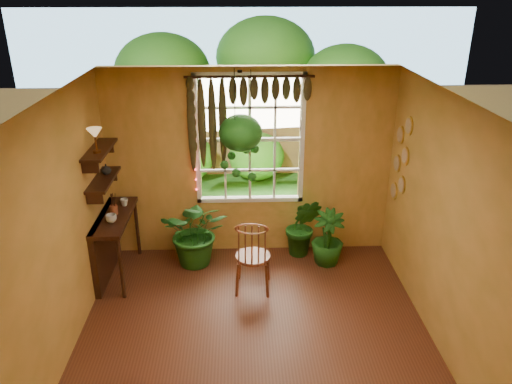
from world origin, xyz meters
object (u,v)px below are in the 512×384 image
potted_plant_left (197,231)px  hanging_basket (241,137)px  windsor_chair (253,266)px  potted_plant_mid (303,227)px  counter_ledge (109,239)px

potted_plant_left → hanging_basket: (0.63, 0.13, 1.32)m
windsor_chair → potted_plant_left: windsor_chair is taller
potted_plant_mid → windsor_chair: bearing=-130.7°
windsor_chair → hanging_basket: bearing=104.5°
windsor_chair → potted_plant_mid: size_ratio=1.31×
counter_ledge → windsor_chair: 1.97m
windsor_chair → potted_plant_mid: 1.16m
counter_ledge → hanging_basket: (1.78, 0.39, 1.28)m
windsor_chair → potted_plant_left: (-0.76, 0.69, 0.16)m
potted_plant_mid → hanging_basket: bearing=-176.6°
windsor_chair → hanging_basket: size_ratio=0.82×
counter_ledge → hanging_basket: size_ratio=0.82×
counter_ledge → hanging_basket: 2.23m
windsor_chair → potted_plant_left: size_ratio=1.19×
windsor_chair → potted_plant_mid: windsor_chair is taller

